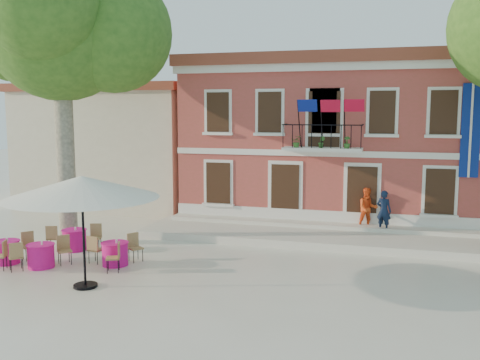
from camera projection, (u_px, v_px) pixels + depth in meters
name	position (u px, v px, depth m)	size (l,w,h in m)	color
ground	(237.00, 267.00, 17.40)	(90.00, 90.00, 0.00)	beige
main_building	(334.00, 137.00, 25.89)	(13.50, 9.59, 7.50)	#B14240
neighbor_west	(130.00, 144.00, 30.07)	(9.40, 9.40, 6.40)	beige
terrace	(317.00, 236.00, 21.03)	(14.00, 3.40, 0.30)	silver
plane_tree_west	(60.00, 26.00, 19.56)	(5.61, 5.61, 11.02)	#A59E84
patio_umbrella	(82.00, 187.00, 15.06)	(4.36, 4.36, 3.24)	black
pedestrian_navy	(384.00, 211.00, 21.16)	(0.60, 0.39, 1.64)	#101D37
pedestrian_orange	(368.00, 208.00, 21.60)	(0.81, 0.63, 1.67)	#EB4E1B
cafe_table_0	(41.00, 255.00, 17.32)	(1.65, 1.65, 0.95)	#EB1683
cafe_table_1	(115.00, 253.00, 17.56)	(1.71, 1.86, 0.95)	#EB1683
cafe_table_2	(6.00, 251.00, 17.77)	(1.72, 1.86, 0.95)	#EB1683
cafe_table_3	(74.00, 239.00, 19.45)	(1.96, 0.99, 0.95)	#EB1683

